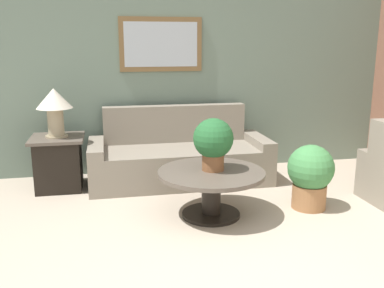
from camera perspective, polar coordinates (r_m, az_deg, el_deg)
The scene contains 7 objects.
wall_back at distance 5.61m, azimuth -1.11°, elevation 9.71°, with size 7.47×0.09×2.60m.
couch_main at distance 5.25m, azimuth -1.72°, elevation -1.90°, with size 2.16×0.87×0.89m.
coffee_table at distance 4.17m, azimuth 2.58°, elevation -5.27°, with size 1.04×1.04×0.46m.
side_table at distance 5.19m, azimuth -17.34°, elevation -2.35°, with size 0.59×0.59×0.62m.
table_lamp at distance 5.05m, azimuth -17.87°, elevation 5.06°, with size 0.40×0.40×0.55m.
potted_plant_on_table at distance 4.09m, azimuth 2.85°, elevation 0.39°, with size 0.39×0.39×0.51m.
potted_plant_floor at distance 4.52m, azimuth 15.50°, elevation -3.91°, with size 0.47×0.47×0.67m.
Camera 1 is at (-1.01, -2.35, 1.67)m, focal length 40.00 mm.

